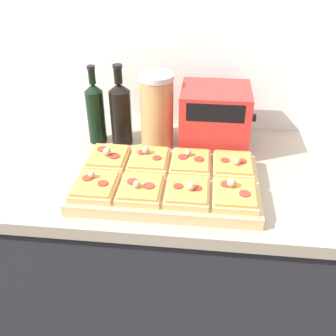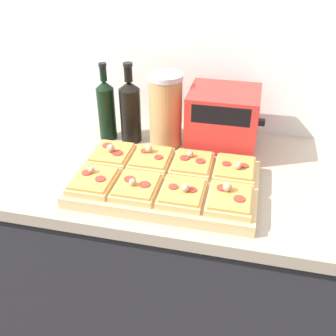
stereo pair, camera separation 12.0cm
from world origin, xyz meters
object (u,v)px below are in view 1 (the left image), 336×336
(wine_bottle, at_px, (121,112))
(toaster_oven, at_px, (214,119))
(olive_oil_bottle, at_px, (96,112))
(cutting_board, at_px, (167,184))
(grain_jar_tall, at_px, (157,111))

(wine_bottle, distance_m, toaster_oven, 0.33)
(olive_oil_bottle, bearing_deg, cutting_board, -44.03)
(grain_jar_tall, bearing_deg, cutting_board, -76.57)
(olive_oil_bottle, xyz_separation_m, wine_bottle, (0.09, 0.00, 0.00))
(cutting_board, distance_m, olive_oil_bottle, 0.41)
(toaster_oven, bearing_deg, wine_bottle, 179.85)
(cutting_board, height_order, toaster_oven, toaster_oven)
(olive_oil_bottle, height_order, grain_jar_tall, olive_oil_bottle)
(toaster_oven, bearing_deg, olive_oil_bottle, 179.88)
(wine_bottle, bearing_deg, olive_oil_bottle, 180.00)
(olive_oil_bottle, xyz_separation_m, grain_jar_tall, (0.22, 0.00, 0.02))
(olive_oil_bottle, relative_size, wine_bottle, 0.98)
(olive_oil_bottle, relative_size, toaster_oven, 1.10)
(cutting_board, xyz_separation_m, grain_jar_tall, (-0.07, 0.28, 0.11))
(wine_bottle, distance_m, grain_jar_tall, 0.13)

